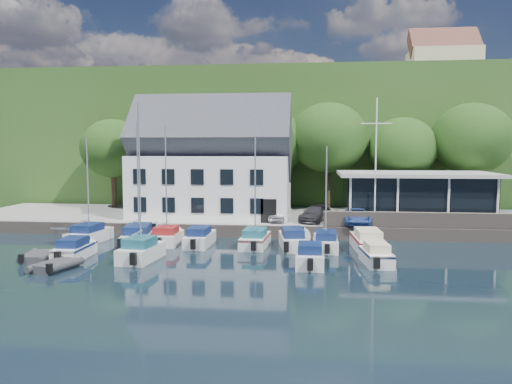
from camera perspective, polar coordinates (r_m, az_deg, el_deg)
ground at (r=29.39m, az=2.35°, el=-9.23°), size 180.00×180.00×0.00m
quay at (r=46.44m, az=3.81°, el=-3.25°), size 60.00×13.00×1.00m
quay_face at (r=40.03m, az=3.41°, el=-4.62°), size 60.00×0.30×1.00m
hillside at (r=90.42m, az=5.02°, el=5.63°), size 160.00×75.00×16.00m
field_patch at (r=98.98m, az=9.87°, el=10.26°), size 50.00×30.00×0.30m
farmhouse at (r=83.85m, az=20.60°, el=13.65°), size 10.40×7.00×8.20m
harbor_building at (r=45.81m, az=-5.00°, el=2.72°), size 14.40×8.20×8.70m
club_pavilion at (r=45.53m, az=17.71°, el=-0.42°), size 13.20×7.20×4.10m
seawall at (r=41.46m, az=20.28°, el=-3.05°), size 18.00×0.50×1.20m
gangway at (r=42.31m, az=-19.75°, el=-5.07°), size 1.20×6.00×1.40m
car_silver at (r=42.35m, az=2.20°, el=-2.63°), size 1.85×3.40×1.10m
car_white at (r=42.76m, az=2.82°, el=-2.54°), size 1.88×3.59×1.12m
car_dgrey at (r=42.57m, az=6.79°, el=-2.49°), size 3.19×4.82×1.30m
car_blue at (r=41.56m, az=11.48°, el=-2.68°), size 1.74×4.10×1.39m
flagpole at (r=41.40m, az=13.52°, el=3.38°), size 2.45×0.20×10.22m
tree_0 at (r=53.94m, az=-15.98°, el=3.17°), size 6.71×6.71×9.17m
tree_1 at (r=52.20m, az=-9.66°, el=4.33°), size 8.18×8.18×11.18m
tree_2 at (r=50.92m, az=1.49°, el=3.74°), size 7.34×7.34×10.03m
tree_3 at (r=50.92m, az=8.25°, el=4.09°), size 7.87×7.87×10.75m
tree_4 at (r=51.78m, az=16.35°, el=3.11°), size 6.75×6.75×9.23m
tree_5 at (r=53.16m, az=23.33°, el=3.67°), size 7.74×7.74×10.58m
boat_r1_0 at (r=40.15m, az=-18.68°, el=0.78°), size 2.75×6.32×8.84m
boat_r1_1 at (r=37.90m, az=-13.35°, el=1.18°), size 3.22×7.41×9.51m
boat_r1_2 at (r=37.76m, az=-10.23°, el=0.41°), size 2.14×5.05×8.44m
boat_r1_3 at (r=37.38m, az=-6.43°, el=-5.00°), size 1.86×6.06×1.44m
boat_r1_4 at (r=36.23m, az=-0.10°, el=0.28°), size 2.31×6.12×8.42m
boat_r1_5 at (r=36.43m, az=4.23°, el=-5.22°), size 2.79×6.77×1.48m
boat_r1_6 at (r=35.71m, az=8.03°, el=-0.02°), size 1.96×6.08×8.20m
boat_r1_7 at (r=36.47m, az=12.63°, el=-5.29°), size 2.51×7.01×1.51m
boat_r2_0 at (r=35.17m, az=-20.04°, el=-5.98°), size 1.97×5.53×1.39m
boat_r2_1 at (r=32.62m, az=-13.14°, el=0.52°), size 2.62×5.69×9.48m
boat_r2_3 at (r=31.13m, az=6.19°, el=-7.08°), size 1.88×5.12×1.44m
boat_r2_4 at (r=32.20m, az=13.58°, el=-6.81°), size 2.22×5.06×1.41m
dinghy_0 at (r=35.35m, az=-23.72°, el=-6.63°), size 2.33×3.25×0.69m
dinghy_1 at (r=32.29m, az=-21.95°, el=-7.65°), size 2.53×3.38×0.70m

